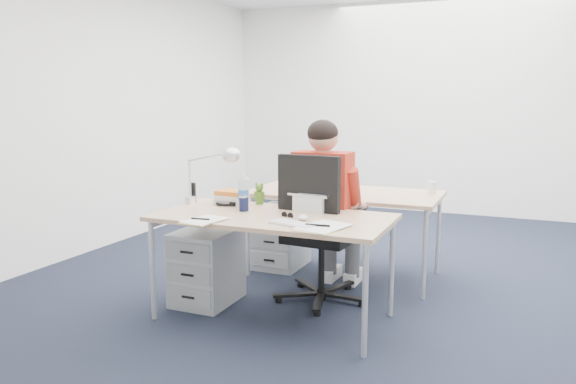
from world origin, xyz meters
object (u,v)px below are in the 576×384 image
Objects in this scene: drawer_pedestal_near at (207,266)px; bear_figurine at (259,193)px; silver_laptop at (314,187)px; desk_near at (273,222)px; far_cup at (432,188)px; water_bottle at (243,191)px; drawer_pedestal_far at (281,236)px; headphones at (227,202)px; book_stack at (232,197)px; can_koozie at (244,203)px; desk_far at (344,197)px; computer_mouse at (303,217)px; desk_lamp at (205,175)px; office_chair at (320,260)px; cordless_phone at (193,193)px; dark_laptop at (317,179)px; wireless_keyboard at (294,224)px; seated_person at (329,209)px; sunglasses at (287,215)px.

drawer_pedestal_near is 0.67m from bear_figurine.
silver_laptop is (0.78, 0.19, 0.62)m from drawer_pedestal_near.
far_cup is (0.86, 1.32, 0.10)m from desk_near.
water_bottle is 1.64m from far_cup.
bear_figurine is 1.49m from far_cup.
water_bottle is at bearing -82.09° from drawer_pedestal_far.
headphones is 0.94× the size of book_stack.
drawer_pedestal_near is at bearing -164.99° from water_bottle.
drawer_pedestal_near is 5.04× the size of can_koozie.
computer_mouse is at bearing -85.56° from desk_far.
silver_laptop is 0.82m from desk_lamp.
office_chair is 10.94× the size of computer_mouse.
cordless_phone is at bearing 148.83° from desk_lamp.
drawer_pedestal_near is 0.65m from water_bottle.
bear_figurine reaches higher than desk_far.
water_bottle is 0.19m from book_stack.
desk_far is (0.15, 1.13, 0.00)m from desk_near.
silver_laptop reaches higher than drawer_pedestal_far.
desk_lamp reaches higher than book_stack.
bear_figurine is at bearing 5.90° from cordless_phone.
drawer_pedestal_far is 1.23m from can_koozie.
silver_laptop is at bearing 54.42° from desk_near.
desk_lamp is (-0.15, -0.12, 0.18)m from book_stack.
computer_mouse is 0.22× the size of desk_lamp.
drawer_pedestal_far is 1.41m from far_cup.
cordless_phone is 0.52× the size of dark_laptop.
office_chair is 3.57× the size of wireless_keyboard.
cordless_phone is 1.50× the size of far_cup.
desk_near is at bearing -9.52° from headphones.
office_chair is (0.03, -0.70, -0.36)m from desk_far.
desk_lamp is at bearing 144.01° from computer_mouse.
desk_near is at bearing -27.89° from water_bottle.
bear_figurine reaches higher than far_cup.
drawer_pedestal_far is at bearing 89.20° from book_stack.
bear_figurine is at bearing -138.88° from far_cup.
desk_near is 0.40m from silver_laptop.
book_stack is (0.13, 0.17, 0.51)m from drawer_pedestal_near.
seated_person is 13.03× the size of far_cup.
sunglasses reaches higher than drawer_pedestal_near.
desk_near is 10.30× the size of cordless_phone.
book_stack is 1.69m from far_cup.
water_bottle is 0.32m from desk_lamp.
sunglasses is (0.11, -0.01, 0.06)m from desk_near.
desk_far is 1.11m from headphones.
silver_laptop is 0.52m from wireless_keyboard.
far_cup reaches higher than wireless_keyboard.
headphones is 2.23× the size of sunglasses.
dark_laptop reaches higher than book_stack.
sunglasses reaches higher than wireless_keyboard.
dark_laptop is at bearing -16.06° from drawer_pedestal_far.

